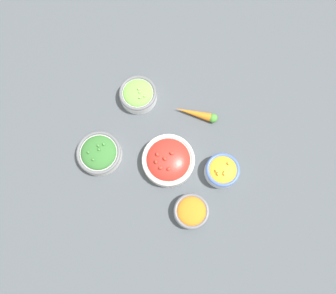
# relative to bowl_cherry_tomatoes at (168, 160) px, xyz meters

# --- Properties ---
(ground_plane) EXTENTS (3.00, 3.00, 0.00)m
(ground_plane) POSITION_rel_bowl_cherry_tomatoes_xyz_m (-0.02, 0.04, -0.03)
(ground_plane) COLOR #4C5156
(bowl_cherry_tomatoes) EXTENTS (0.17, 0.17, 0.08)m
(bowl_cherry_tomatoes) POSITION_rel_bowl_cherry_tomatoes_xyz_m (0.00, 0.00, 0.00)
(bowl_cherry_tomatoes) COLOR silver
(bowl_cherry_tomatoes) RESTS_ON ground_plane
(bowl_squash) EXTENTS (0.11, 0.11, 0.07)m
(bowl_squash) POSITION_rel_bowl_cherry_tomatoes_xyz_m (0.18, 0.04, 0.00)
(bowl_squash) COLOR silver
(bowl_squash) RESTS_ON ground_plane
(bowl_lettuce) EXTENTS (0.13, 0.13, 0.06)m
(bowl_lettuce) POSITION_rel_bowl_cherry_tomatoes_xyz_m (-0.19, 0.17, -0.00)
(bowl_lettuce) COLOR white
(bowl_lettuce) RESTS_ON ground_plane
(bowl_broccoli) EXTENTS (0.15, 0.15, 0.06)m
(bowl_broccoli) POSITION_rel_bowl_cherry_tomatoes_xyz_m (-0.22, -0.07, -0.01)
(bowl_broccoli) COLOR silver
(bowl_broccoli) RESTS_ON ground_plane
(bowl_carrots) EXTENTS (0.11, 0.11, 0.05)m
(bowl_carrots) POSITION_rel_bowl_cherry_tomatoes_xyz_m (0.14, -0.12, -0.00)
(bowl_carrots) COLOR #B2C1CC
(bowl_carrots) RESTS_ON ground_plane
(loose_carrot) EXTENTS (0.15, 0.05, 0.03)m
(loose_carrot) POSITION_rel_bowl_cherry_tomatoes_xyz_m (0.02, 0.19, -0.02)
(loose_carrot) COLOR orange
(loose_carrot) RESTS_ON ground_plane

